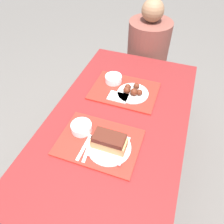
% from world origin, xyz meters
% --- Properties ---
extents(ground_plane, '(12.00, 12.00, 0.00)m').
position_xyz_m(ground_plane, '(0.00, 0.00, 0.00)').
color(ground_plane, '#605B56').
extents(picnic_table, '(0.80, 1.42, 0.72)m').
position_xyz_m(picnic_table, '(0.00, 0.00, 0.62)').
color(picnic_table, maroon).
rests_on(picnic_table, ground_plane).
extents(picnic_bench_far, '(0.76, 0.28, 0.44)m').
position_xyz_m(picnic_bench_far, '(0.00, 0.93, 0.37)').
color(picnic_bench_far, maroon).
rests_on(picnic_bench_far, ground_plane).
extents(tray_near, '(0.43, 0.32, 0.01)m').
position_xyz_m(tray_near, '(-0.04, -0.20, 0.73)').
color(tray_near, red).
rests_on(tray_near, picnic_table).
extents(tray_far, '(0.43, 0.32, 0.01)m').
position_xyz_m(tray_far, '(-0.04, 0.25, 0.73)').
color(tray_far, red).
rests_on(tray_far, picnic_table).
extents(bowl_coleslaw_near, '(0.11, 0.11, 0.05)m').
position_xyz_m(bowl_coleslaw_near, '(-0.16, -0.16, 0.76)').
color(bowl_coleslaw_near, white).
rests_on(bowl_coleslaw_near, tray_near).
extents(brisket_sandwich_plate, '(0.23, 0.23, 0.10)m').
position_xyz_m(brisket_sandwich_plate, '(0.03, -0.22, 0.77)').
color(brisket_sandwich_plate, white).
rests_on(brisket_sandwich_plate, tray_near).
extents(plastic_fork_near, '(0.02, 0.17, 0.00)m').
position_xyz_m(plastic_fork_near, '(-0.10, -0.26, 0.74)').
color(plastic_fork_near, white).
rests_on(plastic_fork_near, tray_near).
extents(plastic_knife_near, '(0.04, 0.17, 0.00)m').
position_xyz_m(plastic_knife_near, '(-0.07, -0.26, 0.74)').
color(plastic_knife_near, white).
rests_on(plastic_knife_near, tray_near).
extents(condiment_packet, '(0.04, 0.03, 0.01)m').
position_xyz_m(condiment_packet, '(-0.03, -0.13, 0.74)').
color(condiment_packet, '#A59E93').
rests_on(condiment_packet, tray_near).
extents(bowl_coleslaw_far, '(0.11, 0.11, 0.05)m').
position_xyz_m(bowl_coleslaw_far, '(-0.14, 0.31, 0.76)').
color(bowl_coleslaw_far, white).
rests_on(bowl_coleslaw_far, tray_far).
extents(wings_plate_far, '(0.20, 0.20, 0.06)m').
position_xyz_m(wings_plate_far, '(0.02, 0.23, 0.75)').
color(wings_plate_far, white).
rests_on(wings_plate_far, tray_far).
extents(napkin_far, '(0.13, 0.09, 0.01)m').
position_xyz_m(napkin_far, '(-0.05, 0.17, 0.74)').
color(napkin_far, white).
rests_on(napkin_far, tray_far).
extents(person_seated_across, '(0.36, 0.36, 0.65)m').
position_xyz_m(person_seated_across, '(-0.03, 0.93, 0.71)').
color(person_seated_across, brown).
rests_on(person_seated_across, picnic_bench_far).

